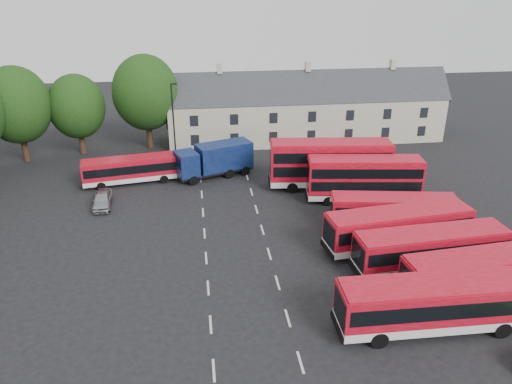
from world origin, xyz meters
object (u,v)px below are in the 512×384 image
at_px(bus_dd_south, 364,177).
at_px(silver_car, 102,200).
at_px(bus_row_a, 436,302).
at_px(box_truck, 215,159).
at_px(lamppost, 174,126).

distance_m(bus_dd_south, silver_car, 24.96).
relative_size(bus_row_a, silver_car, 2.93).
bearing_deg(bus_row_a, silver_car, 138.99).
height_order(bus_dd_south, silver_car, bus_dd_south).
relative_size(box_truck, silver_car, 2.06).
relative_size(bus_dd_south, silver_car, 2.64).
xyz_separation_m(bus_dd_south, lamppost, (-17.98, 9.78, 2.75)).
xyz_separation_m(bus_row_a, bus_dd_south, (1.65, 18.73, 0.45)).
bearing_deg(bus_dd_south, box_truck, 157.10).
height_order(bus_row_a, silver_car, bus_row_a).
distance_m(bus_row_a, box_truck, 29.37).
height_order(bus_dd_south, box_truck, bus_dd_south).
height_order(bus_row_a, bus_dd_south, bus_dd_south).
relative_size(bus_row_a, lamppost, 1.24).
distance_m(bus_dd_south, lamppost, 20.65).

